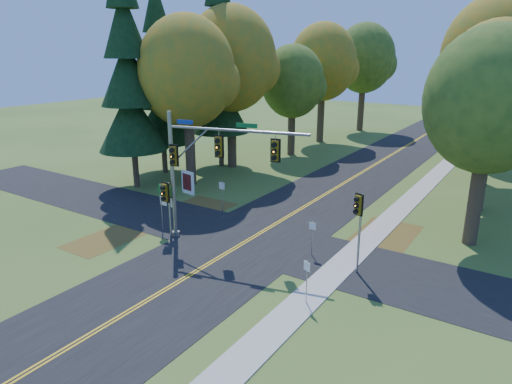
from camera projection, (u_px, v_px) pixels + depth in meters
The scene contains 29 objects.
ground at pixel (232, 250), 26.85m from camera, with size 160.00×160.00×0.00m, color #39591F.
road_main at pixel (232, 250), 26.85m from camera, with size 8.00×160.00×0.02m, color black.
road_cross at pixel (251, 238), 28.44m from camera, with size 60.00×6.00×0.02m, color black.
centerline_left at pixel (231, 249), 26.90m from camera, with size 0.10×160.00×0.01m, color gold.
centerline_right at pixel (234, 250), 26.79m from camera, with size 0.10×160.00×0.01m, color gold.
sidewalk_east at pixel (329, 277), 23.60m from camera, with size 1.60×160.00×0.06m, color #9E998E.
leaf_patch_w_near at pixel (193, 210), 33.44m from camera, with size 4.00×6.00×0.00m, color brown.
leaf_patch_e at pixel (379, 241), 28.09m from camera, with size 3.50×8.00×0.00m, color brown.
leaf_patch_w_far at pixel (107, 239), 28.37m from camera, with size 3.00×5.00×0.00m, color brown.
tree_w_a at pixel (188, 72), 37.32m from camera, with size 8.00×8.00×14.15m.
tree_e_a at pixel (492, 101), 25.27m from camera, with size 7.20×7.20×12.73m.
tree_w_b at pixel (232, 60), 42.89m from camera, with size 8.60×8.60×15.38m.
tree_e_b at pixel (496, 86), 30.90m from camera, with size 7.60×7.60×13.33m.
tree_w_c at pixel (293, 82), 49.00m from camera, with size 6.80×6.80×11.91m.
tree_e_c at pixel (497, 57), 37.42m from camera, with size 8.80×8.80×15.79m.
tree_w_d at pixel (324, 62), 55.72m from camera, with size 8.20×8.20×14.56m.
tree_e_d at pixel (498, 81), 45.80m from camera, with size 7.00×7.00×12.32m.
tree_w_e at pixel (365, 59), 63.71m from camera, with size 8.40×8.40×14.97m.
pine_a at pixel (128, 77), 36.47m from camera, with size 5.60×5.60×19.48m.
pine_b at pixel (160, 85), 41.56m from camera, with size 5.60×5.60×17.31m.
pine_c at pixel (219, 67), 43.53m from camera, with size 5.60×5.60×20.56m.
traffic_mast at pixel (203, 161), 26.56m from camera, with size 8.47×2.49×7.87m.
east_signal_pole at pixel (359, 214), 23.02m from camera, with size 0.50×0.59×4.43m.
ped_signal_pole at pixel (166, 197), 27.90m from camera, with size 0.57×0.66×3.60m.
route_sign_cluster at pixel (167, 199), 28.72m from camera, with size 1.50×0.09×3.21m.
info_kiosk at pixel (188, 183), 37.08m from camera, with size 1.38×0.42×1.89m.
reg_sign_e_north at pixel (312, 232), 25.79m from camera, with size 0.39×0.08×2.06m.
reg_sign_e_south at pixel (307, 274), 20.80m from camera, with size 0.39×0.20×2.17m.
reg_sign_w at pixel (222, 192), 32.19m from camera, with size 0.47×0.07×2.46m.
Camera 1 is at (14.63, -19.83, 11.28)m, focal length 32.00 mm.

